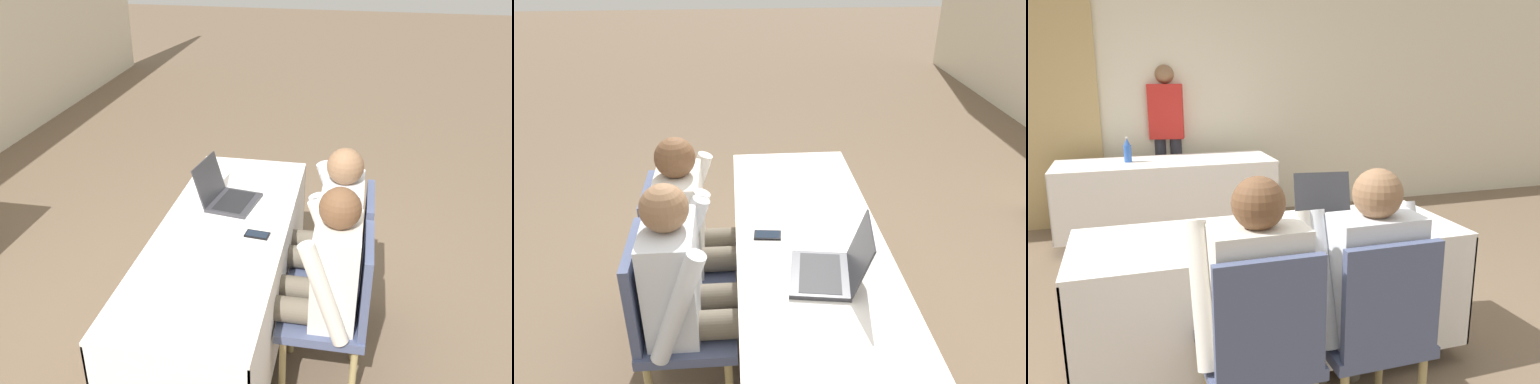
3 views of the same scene
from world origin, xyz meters
TOP-DOWN VIEW (x-y plane):
  - ground_plane at (0.00, 0.00)m, footprint 24.00×24.00m
  - conference_table_near at (0.00, 0.00)m, footprint 1.95×0.70m
  - laptop at (0.32, 0.05)m, footprint 0.36×0.37m
  - cell_phone at (-0.02, -0.20)m, footprint 0.09×0.14m
  - paper_beside_laptop at (-0.48, -0.11)m, footprint 0.28×0.34m
  - paper_centre_table at (0.28, -0.07)m, footprint 0.29×0.35m
  - paper_left_edge at (-0.16, 0.14)m, footprint 0.26×0.33m
  - chair_near_left at (-0.24, -0.66)m, footprint 0.44×0.44m
  - chair_near_right at (0.24, -0.66)m, footprint 0.44×0.44m
  - person_checkered_shirt at (-0.24, -0.55)m, footprint 0.50×0.52m
  - person_white_shirt at (0.24, -0.55)m, footprint 0.50×0.52m

SIDE VIEW (x-z plane):
  - ground_plane at x=0.00m, z-range 0.00..0.00m
  - chair_near_left at x=-0.24m, z-range 0.04..0.94m
  - chair_near_right at x=0.24m, z-range 0.04..0.94m
  - conference_table_near at x=0.00m, z-range 0.18..0.91m
  - person_checkered_shirt at x=-0.24m, z-range 0.07..1.23m
  - person_white_shirt at x=0.24m, z-range 0.07..1.23m
  - paper_beside_laptop at x=-0.48m, z-range 0.73..0.73m
  - paper_centre_table at x=0.28m, z-range 0.73..0.73m
  - paper_left_edge at x=-0.16m, z-range 0.73..0.73m
  - cell_phone at x=-0.02m, z-range 0.73..0.74m
  - laptop at x=0.32m, z-range 0.65..0.90m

